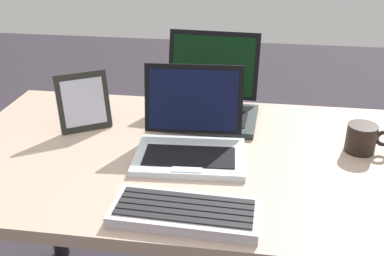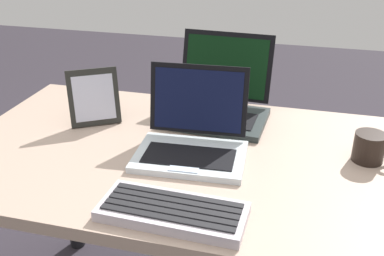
% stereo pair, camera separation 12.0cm
% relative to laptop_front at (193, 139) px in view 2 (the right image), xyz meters
% --- Properties ---
extents(desk, '(1.58, 0.79, 0.75)m').
position_rel_laptop_front_xyz_m(desk, '(0.09, 0.01, -0.14)').
color(desk, tan).
rests_on(desk, ground).
extents(laptop_front, '(0.32, 0.27, 0.23)m').
position_rel_laptop_front_xyz_m(laptop_front, '(0.00, 0.00, 0.00)').
color(laptop_front, silver).
rests_on(laptop_front, desk).
extents(laptop_rear, '(0.34, 0.31, 0.26)m').
position_rel_laptop_front_xyz_m(laptop_rear, '(0.02, 0.27, 0.01)').
color(laptop_rear, '#272F2F').
rests_on(laptop_rear, desk).
extents(external_keyboard, '(0.34, 0.15, 0.03)m').
position_rel_laptop_front_xyz_m(external_keyboard, '(0.03, -0.29, -0.03)').
color(external_keyboard, '#BDB3BE').
rests_on(external_keyboard, desk).
extents(photo_frame, '(0.16, 0.13, 0.18)m').
position_rel_laptop_front_xyz_m(photo_frame, '(-0.35, 0.11, 0.04)').
color(photo_frame, black).
rests_on(photo_frame, desk).
extents(coffee_mug, '(0.13, 0.08, 0.08)m').
position_rel_laptop_front_xyz_m(coffee_mug, '(0.48, 0.08, -0.00)').
color(coffee_mug, black).
rests_on(coffee_mug, desk).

